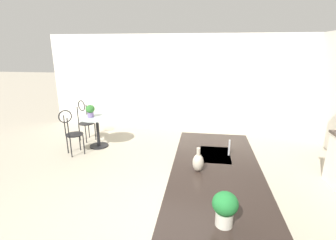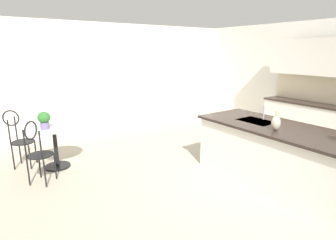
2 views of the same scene
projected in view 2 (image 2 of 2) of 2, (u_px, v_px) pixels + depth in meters
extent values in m
plane|color=#B2A893|center=(228.00, 193.00, 4.07)|extent=(40.00, 40.00, 0.00)
cube|color=silver|center=(108.00, 78.00, 7.13)|extent=(0.12, 7.80, 2.70)
cube|color=white|center=(284.00, 159.00, 4.19)|extent=(2.70, 0.96, 0.88)
cube|color=#2D231E|center=(287.00, 130.00, 4.08)|extent=(2.80, 1.06, 0.04)
cube|color=#B2B5BA|center=(256.00, 122.00, 4.51)|extent=(0.56, 0.40, 0.03)
cube|color=white|center=(318.00, 126.00, 6.05)|extent=(2.40, 0.60, 0.88)
cube|color=#2D231E|center=(321.00, 105.00, 5.94)|extent=(2.44, 0.64, 0.04)
cube|color=beige|center=(327.00, 89.00, 5.95)|extent=(2.40, 0.04, 0.60)
cube|color=white|center=(327.00, 57.00, 5.68)|extent=(2.40, 0.36, 0.76)
cylinder|color=black|center=(58.00, 166.00, 4.98)|extent=(0.44, 0.44, 0.03)
cylinder|color=black|center=(56.00, 147.00, 4.89)|extent=(0.07, 0.07, 0.69)
cylinder|color=#B2C6C1|center=(54.00, 128.00, 4.80)|extent=(0.80, 0.80, 0.01)
cylinder|color=black|center=(36.00, 151.00, 5.11)|extent=(0.03, 0.03, 0.45)
cylinder|color=black|center=(30.00, 157.00, 4.84)|extent=(0.03, 0.03, 0.45)
cylinder|color=black|center=(20.00, 152.00, 5.08)|extent=(0.03, 0.03, 0.45)
cylinder|color=black|center=(13.00, 158.00, 4.81)|extent=(0.03, 0.03, 0.45)
cylinder|color=black|center=(23.00, 142.00, 4.90)|extent=(0.52, 0.52, 0.02)
cylinder|color=black|center=(16.00, 129.00, 4.96)|extent=(0.03, 0.03, 0.45)
cylinder|color=black|center=(9.00, 133.00, 4.71)|extent=(0.03, 0.03, 0.45)
torus|color=black|center=(11.00, 118.00, 4.78)|extent=(0.16, 0.26, 0.28)
cylinder|color=black|center=(40.00, 165.00, 4.52)|extent=(0.03, 0.03, 0.45)
cylinder|color=black|center=(55.00, 166.00, 4.47)|extent=(0.03, 0.03, 0.45)
cylinder|color=black|center=(28.00, 172.00, 4.25)|extent=(0.03, 0.03, 0.45)
cylinder|color=black|center=(45.00, 173.00, 4.20)|extent=(0.03, 0.03, 0.45)
cylinder|color=black|center=(40.00, 155.00, 4.30)|extent=(0.54, 0.54, 0.02)
cylinder|color=black|center=(25.00, 144.00, 4.13)|extent=(0.03, 0.03, 0.45)
cylinder|color=black|center=(41.00, 145.00, 4.08)|extent=(0.03, 0.03, 0.45)
torus|color=black|center=(31.00, 130.00, 4.05)|extent=(0.22, 0.22, 0.28)
cylinder|color=#B2B5BA|center=(264.00, 113.00, 4.58)|extent=(0.02, 0.02, 0.22)
cylinder|color=#7A669E|center=(45.00, 126.00, 4.70)|extent=(0.14, 0.14, 0.11)
ellipsoid|color=#31712E|center=(44.00, 117.00, 4.66)|extent=(0.21, 0.21, 0.19)
ellipsoid|color=#BCB29E|center=(276.00, 123.00, 3.97)|extent=(0.13, 0.13, 0.21)
cylinder|color=#BCB29E|center=(277.00, 113.00, 3.93)|extent=(0.04, 0.04, 0.08)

